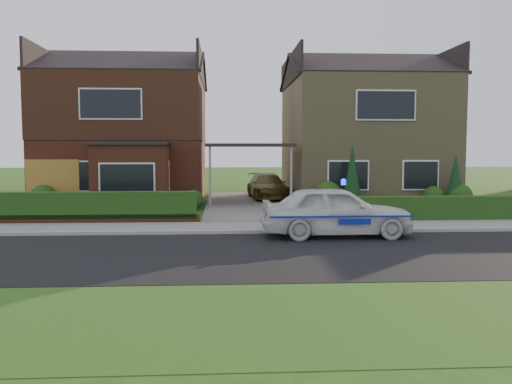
{
  "coord_description": "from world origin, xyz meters",
  "views": [
    {
      "loc": [
        -1.1,
        -12.99,
        2.57
      ],
      "look_at": [
        -0.14,
        3.5,
        1.23
      ],
      "focal_mm": 38.0,
      "sensor_mm": 36.0,
      "label": 1
    }
  ],
  "objects": [
    {
      "name": "house_right",
      "position": [
        5.8,
        13.99,
        3.66
      ],
      "size": [
        7.5,
        8.06,
        7.25
      ],
      "color": "#917F59",
      "rests_on": "ground"
    },
    {
      "name": "kerb",
      "position": [
        0.0,
        3.05,
        0.06
      ],
      "size": [
        60.0,
        0.16,
        0.12
      ],
      "primitive_type": "cube",
      "color": "#9E9993",
      "rests_on": "ground"
    },
    {
      "name": "police_car",
      "position": [
        2.11,
        2.4,
        0.74
      ],
      "size": [
        3.99,
        4.35,
        1.64
      ],
      "rotation": [
        0.0,
        0.0,
        1.58
      ],
      "color": "silver",
      "rests_on": "ground"
    },
    {
      "name": "ground",
      "position": [
        0.0,
        0.0,
        0.0
      ],
      "size": [
        120.0,
        120.0,
        0.0
      ],
      "primitive_type": "plane",
      "color": "#214E14",
      "rests_on": "ground"
    },
    {
      "name": "potted_plant_b",
      "position": [
        -2.63,
        8.96,
        0.35
      ],
      "size": [
        0.49,
        0.49,
        0.7
      ],
      "primitive_type": "imported",
      "rotation": [
        0.0,
        0.0,
        0.85
      ],
      "color": "gray",
      "rests_on": "ground"
    },
    {
      "name": "garage_door",
      "position": [
        -8.25,
        9.96,
        1.05
      ],
      "size": [
        2.2,
        0.1,
        2.1
      ],
      "primitive_type": "cube",
      "color": "#995E21",
      "rests_on": "ground"
    },
    {
      "name": "grass_verge",
      "position": [
        0.0,
        -5.0,
        0.0
      ],
      "size": [
        60.0,
        4.0,
        0.01
      ],
      "primitive_type": "cube",
      "color": "#214E14",
      "rests_on": "ground"
    },
    {
      "name": "hedge_left",
      "position": [
        -5.8,
        5.45,
        0.0
      ],
      "size": [
        7.5,
        0.55,
        0.9
      ],
      "primitive_type": "cube",
      "color": "black",
      "rests_on": "ground"
    },
    {
      "name": "driveway",
      "position": [
        0.0,
        11.0,
        0.06
      ],
      "size": [
        3.8,
        12.0,
        0.12
      ],
      "primitive_type": "cube",
      "color": "#666059",
      "rests_on": "ground"
    },
    {
      "name": "driveway_car",
      "position": [
        1.0,
        13.4,
        0.71
      ],
      "size": [
        1.99,
        4.22,
        1.19
      ],
      "primitive_type": "imported",
      "rotation": [
        0.0,
        0.0,
        0.08
      ],
      "color": "brown",
      "rests_on": "driveway"
    },
    {
      "name": "potted_plant_c",
      "position": [
        -2.5,
        7.63,
        0.42
      ],
      "size": [
        0.49,
        0.49,
        0.83
      ],
      "primitive_type": "imported",
      "rotation": [
        0.0,
        0.0,
        1.52
      ],
      "color": "gray",
      "rests_on": "ground"
    },
    {
      "name": "potted_plant_a",
      "position": [
        -9.0,
        9.0,
        0.39
      ],
      "size": [
        0.48,
        0.4,
        0.78
      ],
      "primitive_type": "imported",
      "rotation": [
        0.0,
        0.0,
        0.36
      ],
      "color": "gray",
      "rests_on": "ground"
    },
    {
      "name": "house_left",
      "position": [
        -5.78,
        13.9,
        3.81
      ],
      "size": [
        7.5,
        9.53,
        7.25
      ],
      "color": "brown",
      "rests_on": "ground"
    },
    {
      "name": "carport_link",
      "position": [
        0.0,
        10.95,
        2.66
      ],
      "size": [
        3.8,
        3.0,
        2.77
      ],
      "color": "black",
      "rests_on": "ground"
    },
    {
      "name": "sidewalk",
      "position": [
        0.0,
        4.1,
        0.05
      ],
      "size": [
        60.0,
        2.0,
        0.1
      ],
      "primitive_type": "cube",
      "color": "slate",
      "rests_on": "ground"
    },
    {
      "name": "conifer_b",
      "position": [
        8.6,
        9.2,
        1.1
      ],
      "size": [
        0.9,
        0.9,
        2.2
      ],
      "primitive_type": "cone",
      "color": "black",
      "rests_on": "ground"
    },
    {
      "name": "shrub_left_near",
      "position": [
        -2.4,
        9.6,
        0.42
      ],
      "size": [
        0.84,
        0.84,
        0.84
      ],
      "primitive_type": "sphere",
      "color": "black",
      "rests_on": "ground"
    },
    {
      "name": "shrub_right_far",
      "position": [
        8.8,
        9.2,
        0.54
      ],
      "size": [
        1.08,
        1.08,
        1.08
      ],
      "primitive_type": "sphere",
      "color": "black",
      "rests_on": "ground"
    },
    {
      "name": "dwarf_wall",
      "position": [
        -5.8,
        5.3,
        0.18
      ],
      "size": [
        7.7,
        0.25,
        0.36
      ],
      "primitive_type": "cube",
      "color": "brown",
      "rests_on": "ground"
    },
    {
      "name": "conifer_a",
      "position": [
        4.2,
        9.2,
        1.3
      ],
      "size": [
        0.9,
        0.9,
        2.6
      ],
      "primitive_type": "cone",
      "color": "black",
      "rests_on": "ground"
    },
    {
      "name": "hedge_right",
      "position": [
        5.8,
        5.35,
        0.0
      ],
      "size": [
        7.5,
        0.55,
        0.8
      ],
      "primitive_type": "cube",
      "color": "black",
      "rests_on": "ground"
    },
    {
      "name": "shrub_right_mid",
      "position": [
        7.8,
        9.5,
        0.48
      ],
      "size": [
        0.96,
        0.96,
        0.96
      ],
      "primitive_type": "sphere",
      "color": "black",
      "rests_on": "ground"
    },
    {
      "name": "shrub_left_far",
      "position": [
        -8.5,
        9.5,
        0.54
      ],
      "size": [
        1.08,
        1.08,
        1.08
      ],
      "primitive_type": "sphere",
      "color": "black",
      "rests_on": "ground"
    },
    {
      "name": "shrub_right_near",
      "position": [
        3.2,
        9.4,
        0.6
      ],
      "size": [
        1.2,
        1.2,
        1.2
      ],
      "primitive_type": "sphere",
      "color": "black",
      "rests_on": "ground"
    },
    {
      "name": "shrub_left_mid",
      "position": [
        -4.0,
        9.3,
        0.66
      ],
      "size": [
        1.32,
        1.32,
        1.32
      ],
      "primitive_type": "sphere",
      "color": "black",
      "rests_on": "ground"
    },
    {
      "name": "road",
      "position": [
        0.0,
        0.0,
        0.0
      ],
      "size": [
        60.0,
        6.0,
        0.02
      ],
      "primitive_type": "cube",
      "color": "black",
      "rests_on": "ground"
    }
  ]
}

